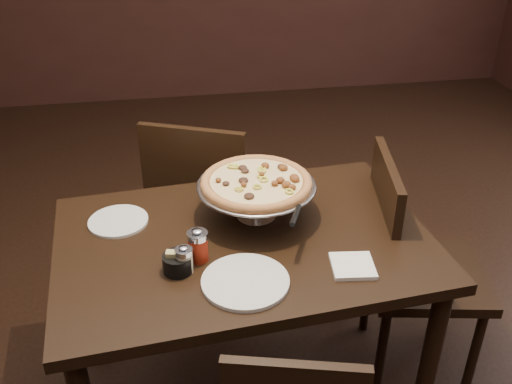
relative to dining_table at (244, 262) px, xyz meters
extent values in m
cube|color=black|center=(0.00, 0.00, 0.08)|extent=(1.32, 0.94, 0.04)
cylinder|color=black|center=(0.59, -0.31, -0.31)|extent=(0.06, 0.06, 0.74)
cylinder|color=black|center=(-0.59, 0.31, -0.31)|extent=(0.06, 0.06, 0.74)
cylinder|color=black|center=(0.53, 0.40, -0.31)|extent=(0.06, 0.06, 0.74)
cylinder|color=#B7B8BF|center=(0.06, 0.12, 0.11)|extent=(0.14, 0.14, 0.01)
cylinder|color=#B7B8BF|center=(0.06, 0.12, 0.17)|extent=(0.03, 0.03, 0.11)
cylinder|color=#B7B8BF|center=(0.06, 0.12, 0.23)|extent=(0.10, 0.10, 0.01)
cylinder|color=gray|center=(0.06, 0.12, 0.23)|extent=(0.41, 0.41, 0.01)
torus|color=gray|center=(0.06, 0.12, 0.23)|extent=(0.42, 0.42, 0.01)
cylinder|color=brown|center=(0.06, 0.12, 0.24)|extent=(0.38, 0.38, 0.01)
torus|color=brown|center=(0.06, 0.12, 0.25)|extent=(0.39, 0.39, 0.03)
cylinder|color=#D4BC74|center=(0.06, 0.12, 0.25)|extent=(0.32, 0.32, 0.01)
cylinder|color=beige|center=(-0.21, -0.15, 0.14)|extent=(0.05, 0.05, 0.07)
cylinder|color=#B7B8BF|center=(-0.21, -0.15, 0.18)|extent=(0.06, 0.06, 0.02)
ellipsoid|color=#B7B8BF|center=(-0.21, -0.15, 0.19)|extent=(0.03, 0.03, 0.01)
cylinder|color=maroon|center=(-0.16, -0.10, 0.15)|extent=(0.06, 0.06, 0.08)
cylinder|color=#B7B8BF|center=(-0.16, -0.10, 0.20)|extent=(0.07, 0.07, 0.02)
ellipsoid|color=#B7B8BF|center=(-0.16, -0.10, 0.21)|extent=(0.04, 0.04, 0.01)
cylinder|color=black|center=(-0.23, -0.14, 0.13)|extent=(0.10, 0.10, 0.06)
cube|color=tan|center=(-0.25, -0.14, 0.15)|extent=(0.04, 0.03, 0.06)
cube|color=tan|center=(-0.22, -0.14, 0.15)|extent=(0.04, 0.03, 0.06)
cube|color=white|center=(0.31, -0.22, 0.11)|extent=(0.15, 0.15, 0.01)
cylinder|color=silver|center=(-0.43, 0.17, 0.11)|extent=(0.21, 0.21, 0.01)
cylinder|color=silver|center=(-0.03, -0.24, 0.11)|extent=(0.27, 0.27, 0.01)
cone|color=#B7B8BF|center=(0.15, -0.11, 0.24)|extent=(0.14, 0.14, 0.00)
cylinder|color=black|center=(0.15, -0.11, 0.24)|extent=(0.06, 0.12, 0.02)
cube|color=black|center=(-0.05, 0.71, -0.22)|extent=(0.59, 0.59, 0.04)
cube|color=black|center=(-0.13, 0.53, 0.05)|extent=(0.43, 0.21, 0.47)
cylinder|color=black|center=(0.19, 0.81, -0.46)|extent=(0.04, 0.04, 0.44)
cylinder|color=black|center=(-0.15, 0.95, -0.46)|extent=(0.04, 0.04, 0.44)
cylinder|color=black|center=(0.04, 0.47, -0.46)|extent=(0.04, 0.04, 0.44)
cylinder|color=black|center=(-0.29, 0.62, -0.46)|extent=(0.04, 0.04, 0.44)
cube|color=black|center=(0.75, 0.08, -0.22)|extent=(0.53, 0.53, 0.04)
cube|color=black|center=(0.55, 0.12, 0.05)|extent=(0.11, 0.45, 0.47)
cylinder|color=black|center=(0.89, -0.13, -0.46)|extent=(0.04, 0.04, 0.44)
cylinder|color=black|center=(0.96, 0.22, -0.46)|extent=(0.04, 0.04, 0.44)
cylinder|color=black|center=(0.53, -0.07, -0.46)|extent=(0.04, 0.04, 0.44)
cylinder|color=black|center=(0.60, 0.29, -0.46)|extent=(0.04, 0.04, 0.44)
camera|label=1|loc=(-0.23, -1.58, 1.22)|focal=40.00mm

